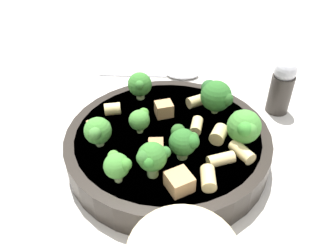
{
  "coord_description": "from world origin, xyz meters",
  "views": [
    {
      "loc": [
        -0.31,
        -0.01,
        0.29
      ],
      "look_at": [
        0.0,
        0.0,
        0.05
      ],
      "focal_mm": 35.0,
      "sensor_mm": 36.0,
      "label": 1
    }
  ],
  "objects_px": {
    "broccoli_floret_7": "(216,95)",
    "rigatoni_6": "(208,178)",
    "chicken_chunk_3": "(156,145)",
    "broccoli_floret_2": "(140,84)",
    "rigatoni_0": "(219,134)",
    "rigatoni_2": "(197,126)",
    "broccoli_floret_6": "(152,158)",
    "rigatoni_5": "(197,101)",
    "rigatoni_1": "(221,159)",
    "chicken_chunk_2": "(95,127)",
    "pasta_bowl": "(168,142)",
    "broccoli_floret_4": "(244,126)",
    "broccoli_floret_1": "(98,131)",
    "broccoli_floret_5": "(117,165)",
    "rigatoni_4": "(113,109)",
    "broccoli_floret_0": "(140,118)",
    "broccoli_floret_3": "(184,141)",
    "chicken_chunk_1": "(179,182)",
    "rigatoni_3": "(242,152)",
    "pepper_shaker": "(282,87)",
    "spoon": "(170,74)",
    "chicken_chunk_0": "(164,109)"
  },
  "relations": [
    {
      "from": "broccoli_floret_6",
      "to": "chicken_chunk_3",
      "type": "height_order",
      "value": "broccoli_floret_6"
    },
    {
      "from": "broccoli_floret_5",
      "to": "rigatoni_0",
      "type": "height_order",
      "value": "broccoli_floret_5"
    },
    {
      "from": "broccoli_floret_3",
      "to": "spoon",
      "type": "relative_size",
      "value": 0.21
    },
    {
      "from": "rigatoni_1",
      "to": "chicken_chunk_2",
      "type": "height_order",
      "value": "rigatoni_1"
    },
    {
      "from": "pasta_bowl",
      "to": "rigatoni_0",
      "type": "distance_m",
      "value": 0.07
    },
    {
      "from": "broccoli_floret_2",
      "to": "broccoli_floret_7",
      "type": "relative_size",
      "value": 0.86
    },
    {
      "from": "broccoli_floret_0",
      "to": "pasta_bowl",
      "type": "bearing_deg",
      "value": -96.15
    },
    {
      "from": "rigatoni_2",
      "to": "chicken_chunk_3",
      "type": "bearing_deg",
      "value": 127.06
    },
    {
      "from": "broccoli_floret_1",
      "to": "rigatoni_3",
      "type": "height_order",
      "value": "broccoli_floret_1"
    },
    {
      "from": "rigatoni_5",
      "to": "broccoli_floret_7",
      "type": "bearing_deg",
      "value": -120.37
    },
    {
      "from": "chicken_chunk_1",
      "to": "pasta_bowl",
      "type": "bearing_deg",
      "value": 9.95
    },
    {
      "from": "broccoli_floret_2",
      "to": "rigatoni_2",
      "type": "height_order",
      "value": "broccoli_floret_2"
    },
    {
      "from": "rigatoni_6",
      "to": "broccoli_floret_0",
      "type": "bearing_deg",
      "value": 42.92
    },
    {
      "from": "broccoli_floret_5",
      "to": "rigatoni_6",
      "type": "xyz_separation_m",
      "value": [
        -0.0,
        -0.09,
        -0.01
      ]
    },
    {
      "from": "broccoli_floret_3",
      "to": "pepper_shaker",
      "type": "height_order",
      "value": "pepper_shaker"
    },
    {
      "from": "chicken_chunk_3",
      "to": "broccoli_floret_2",
      "type": "bearing_deg",
      "value": 15.77
    },
    {
      "from": "broccoli_floret_4",
      "to": "rigatoni_6",
      "type": "bearing_deg",
      "value": 146.93
    },
    {
      "from": "broccoli_floret_3",
      "to": "rigatoni_2",
      "type": "distance_m",
      "value": 0.05
    },
    {
      "from": "broccoli_floret_3",
      "to": "chicken_chunk_1",
      "type": "bearing_deg",
      "value": 175.5
    },
    {
      "from": "pasta_bowl",
      "to": "broccoli_floret_5",
      "type": "xyz_separation_m",
      "value": [
        -0.08,
        0.05,
        0.04
      ]
    },
    {
      "from": "chicken_chunk_1",
      "to": "chicken_chunk_2",
      "type": "relative_size",
      "value": 1.36
    },
    {
      "from": "pasta_bowl",
      "to": "broccoli_floret_4",
      "type": "bearing_deg",
      "value": -100.5
    },
    {
      "from": "rigatoni_6",
      "to": "broccoli_floret_1",
      "type": "bearing_deg",
      "value": 65.99
    },
    {
      "from": "broccoli_floret_0",
      "to": "broccoli_floret_4",
      "type": "height_order",
      "value": "broccoli_floret_4"
    },
    {
      "from": "broccoli_floret_0",
      "to": "broccoli_floret_2",
      "type": "bearing_deg",
      "value": 6.64
    },
    {
      "from": "broccoli_floret_7",
      "to": "rigatoni_6",
      "type": "relative_size",
      "value": 1.69
    },
    {
      "from": "rigatoni_4",
      "to": "rigatoni_2",
      "type": "bearing_deg",
      "value": -104.77
    },
    {
      "from": "rigatoni_1",
      "to": "spoon",
      "type": "relative_size",
      "value": 0.17
    },
    {
      "from": "pepper_shaker",
      "to": "pasta_bowl",
      "type": "bearing_deg",
      "value": 123.88
    },
    {
      "from": "broccoli_floret_0",
      "to": "chicken_chunk_2",
      "type": "relative_size",
      "value": 1.68
    },
    {
      "from": "broccoli_floret_1",
      "to": "spoon",
      "type": "height_order",
      "value": "broccoli_floret_1"
    },
    {
      "from": "pasta_bowl",
      "to": "rigatoni_3",
      "type": "xyz_separation_m",
      "value": [
        -0.04,
        -0.08,
        0.02
      ]
    },
    {
      "from": "rigatoni_2",
      "to": "rigatoni_3",
      "type": "bearing_deg",
      "value": -132.54
    },
    {
      "from": "pasta_bowl",
      "to": "broccoli_floret_6",
      "type": "distance_m",
      "value": 0.08
    },
    {
      "from": "rigatoni_0",
      "to": "rigatoni_2",
      "type": "relative_size",
      "value": 0.9
    },
    {
      "from": "broccoli_floret_6",
      "to": "rigatoni_5",
      "type": "bearing_deg",
      "value": -20.64
    },
    {
      "from": "broccoli_floret_1",
      "to": "rigatoni_0",
      "type": "bearing_deg",
      "value": -84.02
    },
    {
      "from": "broccoli_floret_1",
      "to": "broccoli_floret_3",
      "type": "height_order",
      "value": "same"
    },
    {
      "from": "broccoli_floret_6",
      "to": "chicken_chunk_2",
      "type": "xyz_separation_m",
      "value": [
        0.07,
        0.08,
        -0.02
      ]
    },
    {
      "from": "pasta_bowl",
      "to": "rigatoni_1",
      "type": "bearing_deg",
      "value": -130.75
    },
    {
      "from": "rigatoni_2",
      "to": "rigatoni_3",
      "type": "xyz_separation_m",
      "value": [
        -0.04,
        -0.05,
        0.0
      ]
    },
    {
      "from": "broccoli_floret_6",
      "to": "rigatoni_4",
      "type": "distance_m",
      "value": 0.12
    },
    {
      "from": "chicken_chunk_2",
      "to": "broccoli_floret_3",
      "type": "bearing_deg",
      "value": -110.41
    },
    {
      "from": "rigatoni_0",
      "to": "chicken_chunk_0",
      "type": "height_order",
      "value": "same"
    },
    {
      "from": "broccoli_floret_2",
      "to": "pepper_shaker",
      "type": "height_order",
      "value": "pepper_shaker"
    },
    {
      "from": "broccoli_floret_6",
      "to": "broccoli_floret_1",
      "type": "bearing_deg",
      "value": 54.59
    },
    {
      "from": "pasta_bowl",
      "to": "broccoli_floret_4",
      "type": "distance_m",
      "value": 0.1
    },
    {
      "from": "broccoli_floret_7",
      "to": "rigatoni_5",
      "type": "relative_size",
      "value": 1.67
    },
    {
      "from": "broccoli_floret_6",
      "to": "rigatoni_1",
      "type": "xyz_separation_m",
      "value": [
        0.02,
        -0.07,
        -0.02
      ]
    },
    {
      "from": "broccoli_floret_3",
      "to": "rigatoni_0",
      "type": "distance_m",
      "value": 0.05
    }
  ]
}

